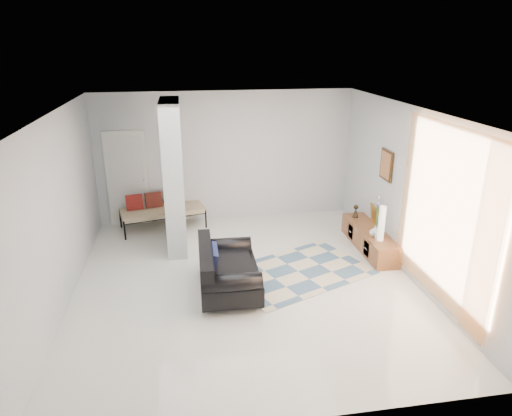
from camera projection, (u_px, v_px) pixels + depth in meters
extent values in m
plane|color=silver|center=(245.00, 282.00, 7.57)|extent=(6.00, 6.00, 0.00)
plane|color=white|center=(244.00, 112.00, 6.60)|extent=(6.00, 6.00, 0.00)
plane|color=silver|center=(226.00, 157.00, 9.86)|extent=(6.00, 0.00, 6.00)
plane|color=silver|center=(288.00, 307.00, 4.30)|extent=(6.00, 0.00, 6.00)
plane|color=silver|center=(59.00, 213.00, 6.67)|extent=(0.00, 6.00, 6.00)
plane|color=silver|center=(410.00, 194.00, 7.50)|extent=(0.00, 6.00, 6.00)
cube|color=silver|center=(174.00, 177.00, 8.40)|extent=(0.35, 1.20, 2.80)
cube|color=silver|center=(127.00, 179.00, 9.64)|extent=(0.85, 0.06, 2.04)
plane|color=#F49540|center=(444.00, 216.00, 6.40)|extent=(0.00, 2.55, 2.55)
cube|color=#36210E|center=(387.00, 165.00, 8.24)|extent=(0.04, 0.45, 0.55)
cube|color=brown|center=(369.00, 239.00, 8.71)|extent=(0.45, 1.83, 0.40)
cube|color=#36210E|center=(367.00, 249.00, 8.30)|extent=(0.02, 0.24, 0.28)
cube|color=#36210E|center=(351.00, 231.00, 9.05)|extent=(0.02, 0.24, 0.28)
cube|color=gold|center=(375.00, 214.00, 8.83)|extent=(0.09, 0.32, 0.40)
cube|color=silver|center=(374.00, 235.00, 8.23)|extent=(0.04, 0.10, 0.12)
cylinder|color=silver|center=(209.00, 311.00, 6.67)|extent=(0.05, 0.05, 0.10)
cylinder|color=silver|center=(205.00, 270.00, 7.86)|extent=(0.05, 0.05, 0.10)
cylinder|color=silver|center=(257.00, 307.00, 6.76)|extent=(0.05, 0.05, 0.10)
cylinder|color=silver|center=(246.00, 267.00, 7.95)|extent=(0.05, 0.05, 0.10)
cube|color=black|center=(229.00, 276.00, 7.24)|extent=(0.94, 1.53, 0.30)
cube|color=black|center=(206.00, 259.00, 7.08)|extent=(0.23, 1.52, 0.36)
cylinder|color=black|center=(232.00, 283.00, 6.57)|extent=(0.87, 0.30, 0.28)
cylinder|color=black|center=(225.00, 246.00, 7.75)|extent=(0.87, 0.30, 0.28)
cube|color=black|center=(213.00, 257.00, 7.09)|extent=(0.15, 0.56, 0.31)
cylinder|color=black|center=(125.00, 231.00, 9.09)|extent=(0.04, 0.04, 0.40)
cylinder|color=black|center=(206.00, 219.00, 9.69)|extent=(0.04, 0.04, 0.40)
cylinder|color=black|center=(121.00, 219.00, 9.69)|extent=(0.04, 0.04, 0.40)
cylinder|color=black|center=(197.00, 208.00, 10.29)|extent=(0.04, 0.04, 0.40)
cube|color=beige|center=(163.00, 211.00, 9.63)|extent=(1.82, 1.08, 0.12)
cube|color=maroon|center=(134.00, 202.00, 9.49)|extent=(0.37, 0.24, 0.33)
cube|color=#591E16|center=(153.00, 200.00, 9.63)|extent=(0.37, 0.24, 0.33)
cube|color=maroon|center=(172.00, 198.00, 9.77)|extent=(0.37, 0.24, 0.33)
cube|color=beige|center=(298.00, 272.00, 7.89)|extent=(2.78, 2.36, 0.01)
cylinder|color=silver|center=(382.00, 223.00, 8.07)|extent=(0.12, 0.12, 0.64)
imported|color=silver|center=(375.00, 231.00, 8.29)|extent=(0.24, 0.24, 0.21)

